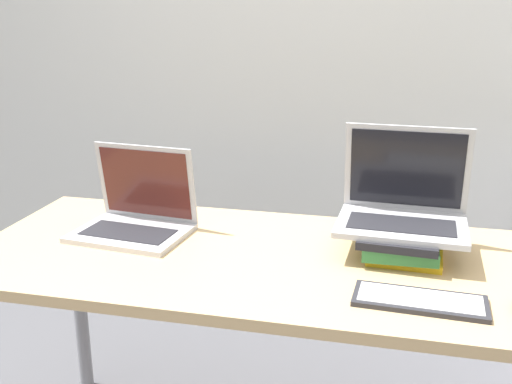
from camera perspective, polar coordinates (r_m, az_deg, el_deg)
wall_back at (r=2.60m, az=7.40°, el=15.96°), size 8.00×0.05×2.70m
desk at (r=1.68m, az=2.51°, el=-8.52°), size 1.74×0.71×0.75m
laptop_left at (r=1.84m, az=-11.36°, el=-2.25°), size 0.35×0.28×0.26m
book_stack at (r=1.68m, az=13.65°, el=-4.65°), size 0.23×0.27×0.08m
laptop_on_books at (r=1.70m, az=13.83°, el=-1.29°), size 0.36×0.27×0.27m
wireless_keyboard at (r=1.45m, az=15.33°, el=-9.95°), size 0.31×0.14×0.01m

